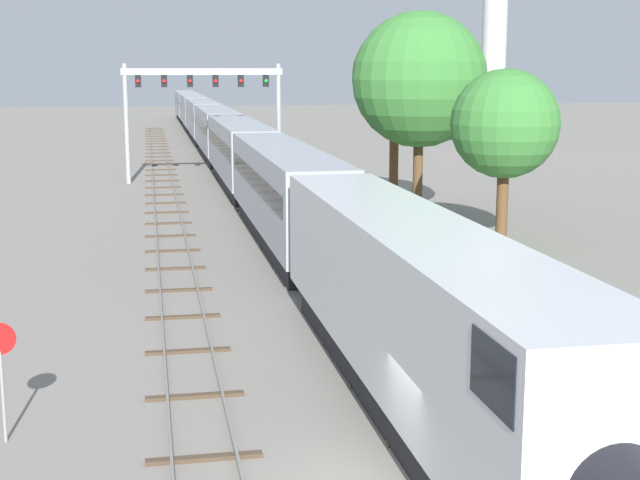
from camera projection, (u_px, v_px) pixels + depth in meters
track_main at (227, 171)px, 77.46m from camera, size 2.60×200.00×0.16m
track_near at (166, 207)px, 57.15m from camera, size 2.60×160.00×0.16m
passenger_train at (216, 131)px, 88.59m from camera, size 3.04×156.30×4.80m
signal_gantry at (203, 96)px, 69.35m from camera, size 12.10×0.49×8.94m
stop_sign at (1, 365)px, 21.13m from camera, size 0.76×0.08×2.88m
trackside_tree_left at (420, 80)px, 51.71m from camera, size 7.64×7.64×11.78m
trackside_tree_mid at (505, 125)px, 43.60m from camera, size 5.21×5.21×8.60m
trackside_tree_right at (395, 74)px, 55.32m from camera, size 5.17×5.17×10.91m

